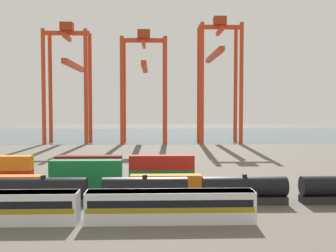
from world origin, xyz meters
name	(u,v)px	position (x,y,z in m)	size (l,w,h in m)	color
ground_plane	(142,158)	(0.00, 40.00, 0.00)	(420.00, 420.00, 0.00)	#5B564C
harbour_water	(148,134)	(0.00, 134.22, 0.00)	(400.00, 110.00, 0.01)	#475B6B
passenger_train	(82,206)	(-5.37, -20.65, 2.14)	(42.31, 3.14, 3.90)	silver
freight_tank_row	(145,190)	(2.10, -11.53, 2.05)	(70.82, 2.89, 4.35)	#232326
shipping_container_2	(5,183)	(-21.69, -1.52, 1.30)	(12.10, 2.44, 2.60)	orange
shipping_container_3	(86,183)	(-8.14, -1.52, 1.30)	(12.10, 2.44, 2.60)	#197538
shipping_container_4	(86,168)	(-8.14, -1.52, 3.90)	(12.10, 2.44, 2.60)	#197538
shipping_container_5	(166,182)	(5.41, -1.52, 1.30)	(12.10, 2.44, 2.60)	orange
shipping_container_8	(16,177)	(-22.12, 4.69, 1.30)	(6.04, 2.44, 2.60)	#AD211C
shipping_container_9	(15,163)	(-22.12, 4.69, 3.90)	(6.04, 2.44, 2.60)	orange
shipping_container_10	(89,176)	(-8.65, 4.69, 1.30)	(12.10, 2.44, 2.60)	gold
shipping_container_11	(89,162)	(-8.65, 4.69, 3.90)	(12.10, 2.44, 2.60)	maroon
shipping_container_12	(162,176)	(4.82, 4.69, 1.30)	(12.10, 2.44, 2.60)	#197538
shipping_container_13	(162,162)	(4.82, 4.69, 3.90)	(12.10, 2.44, 2.60)	#AD211C
gantry_crane_west	(69,72)	(-30.15, 90.25, 27.75)	(17.34, 39.88, 46.42)	red
gantry_crane_central	(144,76)	(-0.64, 89.58, 26.48)	(17.87, 35.05, 43.81)	red
gantry_crane_east	(218,67)	(28.87, 90.30, 29.91)	(16.54, 41.06, 49.09)	red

